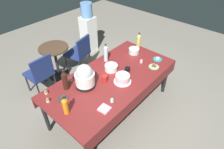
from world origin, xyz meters
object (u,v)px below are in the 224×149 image
(cupcake_rose, at_px, (141,61))
(cupcake_mint, at_px, (48,100))
(soda_bottle_water, at_px, (106,53))
(round_cafe_table, at_px, (55,56))
(dessert_plate_teal, at_px, (158,59))
(cupcake_vanilla, at_px, (46,92))
(soda_bottle_cola, at_px, (65,80))
(dessert_plate_charcoal, at_px, (63,98))
(cupcake_lemon, at_px, (112,100))
(soda_bottle_ginger_ale, at_px, (139,41))
(coffee_mug_red, at_px, (105,78))
(coffee_mug_black, at_px, (127,70))
(slow_cooker, at_px, (85,77))
(water_cooler, at_px, (88,29))
(cupcake_cocoa, at_px, (71,79))
(maroon_chair_right, at_px, (79,52))
(potluck_table, at_px, (112,80))
(glass_salad_bowl, at_px, (134,51))
(dessert_plate_sage, at_px, (154,66))
(soda_bottle_orange_juice, at_px, (65,106))
(frosted_layer_cake, at_px, (123,79))
(ceramic_snack_bowl, at_px, (111,68))
(maroon_chair_left, at_px, (40,72))

(cupcake_rose, bearing_deg, cupcake_mint, 165.25)
(soda_bottle_water, height_order, round_cafe_table, soda_bottle_water)
(dessert_plate_teal, relative_size, soda_bottle_water, 0.48)
(cupcake_vanilla, relative_size, soda_bottle_cola, 0.20)
(dessert_plate_teal, bearing_deg, soda_bottle_water, 133.59)
(dessert_plate_charcoal, distance_m, cupcake_lemon, 0.69)
(cupcake_rose, xyz_separation_m, cupcake_lemon, (-1.04, -0.23, 0.00))
(cupcake_rose, distance_m, soda_bottle_water, 0.64)
(soda_bottle_ginger_ale, distance_m, coffee_mug_red, 1.18)
(coffee_mug_black, bearing_deg, cupcake_vanilla, 154.48)
(slow_cooker, distance_m, water_cooler, 2.32)
(coffee_mug_red, bearing_deg, round_cafe_table, 86.38)
(cupcake_cocoa, relative_size, maroon_chair_right, 0.08)
(potluck_table, bearing_deg, glass_salad_bowl, 11.33)
(dessert_plate_sage, bearing_deg, slow_cooker, 154.16)
(potluck_table, distance_m, cupcake_mint, 1.03)
(slow_cooker, relative_size, soda_bottle_orange_juice, 1.29)
(frosted_layer_cake, height_order, dessert_plate_charcoal, frosted_layer_cake)
(coffee_mug_red, bearing_deg, cupcake_vanilla, 149.83)
(potluck_table, relative_size, water_cooler, 1.77)
(soda_bottle_ginger_ale, bearing_deg, soda_bottle_water, 166.82)
(cupcake_mint, bearing_deg, water_cooler, 35.36)
(potluck_table, height_order, slow_cooker, slow_cooker)
(potluck_table, bearing_deg, cupcake_lemon, -138.52)
(dessert_plate_sage, height_order, coffee_mug_black, coffee_mug_black)
(dessert_plate_charcoal, bearing_deg, coffee_mug_black, -15.33)
(ceramic_snack_bowl, bearing_deg, dessert_plate_teal, -28.10)
(soda_bottle_water, bearing_deg, ceramic_snack_bowl, -119.74)
(dessert_plate_charcoal, bearing_deg, frosted_layer_cake, -25.33)
(cupcake_lemon, relative_size, coffee_mug_red, 0.53)
(slow_cooker, bearing_deg, maroon_chair_right, 54.00)
(potluck_table, distance_m, soda_bottle_water, 0.52)
(coffee_mug_red, xyz_separation_m, maroon_chair_left, (-0.40, 1.29, -0.31))
(soda_bottle_cola, relative_size, coffee_mug_red, 2.64)
(cupcake_vanilla, relative_size, round_cafe_table, 0.09)
(glass_salad_bowl, xyz_separation_m, cupcake_rose, (-0.17, -0.28, -0.02))
(glass_salad_bowl, xyz_separation_m, cupcake_lemon, (-1.21, -0.52, -0.02))
(potluck_table, height_order, cupcake_cocoa, cupcake_cocoa)
(maroon_chair_right, bearing_deg, soda_bottle_water, -98.73)
(frosted_layer_cake, distance_m, cupcake_cocoa, 0.79)
(potluck_table, relative_size, maroon_chair_left, 2.59)
(cupcake_cocoa, bearing_deg, dessert_plate_teal, -26.21)
(dessert_plate_sage, bearing_deg, frosted_layer_cake, 166.06)
(dessert_plate_teal, xyz_separation_m, maroon_chair_right, (-0.50, 1.59, -0.27))
(cupcake_vanilla, bearing_deg, cupcake_lemon, -58.34)
(cupcake_cocoa, distance_m, water_cooler, 2.19)
(ceramic_snack_bowl, height_order, cupcake_cocoa, ceramic_snack_bowl)
(glass_salad_bowl, distance_m, cupcake_cocoa, 1.32)
(cupcake_rose, distance_m, coffee_mug_red, 0.80)
(potluck_table, distance_m, dessert_plate_charcoal, 0.84)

